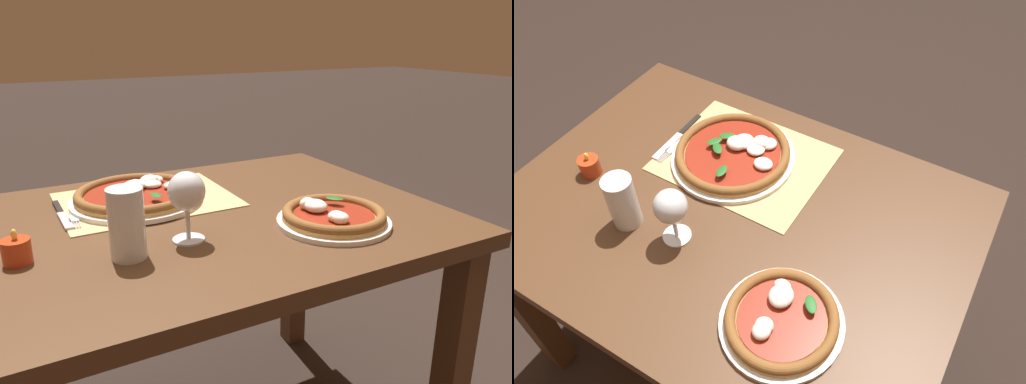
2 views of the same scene
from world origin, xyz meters
TOP-DOWN VIEW (x-y plane):
  - dining_table at (0.00, 0.00)m, footprint 1.17×0.86m
  - paper_placemat at (0.08, -0.18)m, footprint 0.45×0.35m
  - pizza_near at (0.10, -0.17)m, footprint 0.34×0.34m
  - pizza_far at (-0.26, 0.20)m, footprint 0.27×0.27m
  - wine_glass at (0.08, 0.13)m, footprint 0.08×0.08m
  - pint_glass at (0.21, 0.15)m, footprint 0.07×0.07m
  - fork at (0.27, -0.15)m, footprint 0.03×0.20m
  - knife at (0.29, -0.16)m, footprint 0.02×0.22m
  - votive_candle at (0.41, 0.07)m, footprint 0.06×0.06m

SIDE VIEW (x-z plane):
  - dining_table at x=0.00m, z-range 0.26..1.00m
  - paper_placemat at x=0.08m, z-range 0.74..0.74m
  - fork at x=0.27m, z-range 0.74..0.75m
  - knife at x=0.29m, z-range 0.74..0.75m
  - pizza_far at x=-0.26m, z-range 0.73..0.79m
  - pizza_near at x=0.10m, z-range 0.74..0.79m
  - votive_candle at x=0.41m, z-range 0.73..0.80m
  - pint_glass at x=0.21m, z-range 0.74..0.88m
  - wine_glass at x=0.08m, z-range 0.77..0.92m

